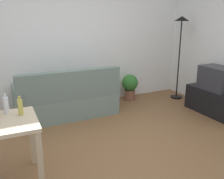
# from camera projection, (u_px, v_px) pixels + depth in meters

# --- Properties ---
(ground_plane) EXTENTS (5.20, 4.40, 0.02)m
(ground_plane) POSITION_uv_depth(u_px,v_px,m) (121.00, 151.00, 3.57)
(ground_plane) COLOR brown
(wall_rear) EXTENTS (5.20, 0.10, 2.70)m
(wall_rear) POSITION_uv_depth(u_px,v_px,m) (71.00, 40.00, 5.09)
(wall_rear) COLOR white
(wall_rear) RESTS_ON ground_plane
(couch) EXTENTS (1.83, 0.84, 0.92)m
(couch) POSITION_uv_depth(u_px,v_px,m) (67.00, 100.00, 4.73)
(couch) COLOR slate
(couch) RESTS_ON ground_plane
(tv_stand) EXTENTS (0.44, 1.10, 0.48)m
(tv_stand) POSITION_uv_depth(u_px,v_px,m) (214.00, 102.00, 4.84)
(tv_stand) COLOR black
(tv_stand) RESTS_ON ground_plane
(tv) EXTENTS (0.41, 0.60, 0.44)m
(tv) POSITION_uv_depth(u_px,v_px,m) (217.00, 78.00, 4.71)
(tv) COLOR #2D2D33
(tv) RESTS_ON tv_stand
(torchiere_lamp) EXTENTS (0.32, 0.32, 1.81)m
(torchiere_lamp) POSITION_uv_depth(u_px,v_px,m) (181.00, 35.00, 5.44)
(torchiere_lamp) COLOR black
(torchiere_lamp) RESTS_ON ground_plane
(potted_plant) EXTENTS (0.36, 0.36, 0.57)m
(potted_plant) POSITION_uv_depth(u_px,v_px,m) (130.00, 85.00, 5.63)
(potted_plant) COLOR brown
(potted_plant) RESTS_ON ground_plane
(bottle_clear) EXTENTS (0.06, 0.06, 0.23)m
(bottle_clear) POSITION_uv_depth(u_px,v_px,m) (6.00, 105.00, 2.85)
(bottle_clear) COLOR silver
(bottle_clear) RESTS_ON desk
(bottle_squat) EXTENTS (0.06, 0.06, 0.22)m
(bottle_squat) POSITION_uv_depth(u_px,v_px,m) (20.00, 107.00, 2.81)
(bottle_squat) COLOR #BCB24C
(bottle_squat) RESTS_ON desk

